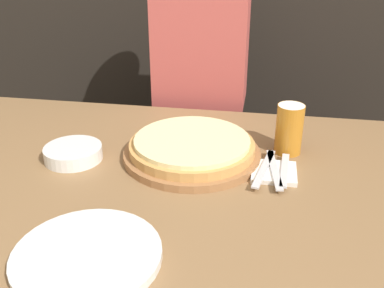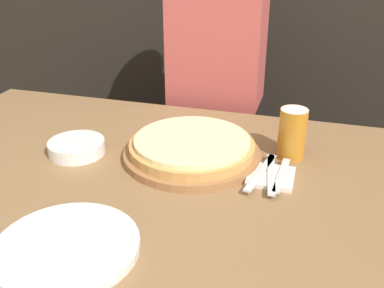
% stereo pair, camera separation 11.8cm
% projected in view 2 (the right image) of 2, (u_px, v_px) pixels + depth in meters
% --- Properties ---
extents(dining_table, '(1.57, 0.95, 0.70)m').
position_uv_depth(dining_table, '(169.00, 288.00, 1.25)').
color(dining_table, olive).
rests_on(dining_table, ground_plane).
extents(pizza_on_board, '(0.36, 0.36, 0.06)m').
position_uv_depth(pizza_on_board, '(192.00, 149.00, 1.18)').
color(pizza_on_board, '#99663D').
rests_on(pizza_on_board, dining_table).
extents(beer_glass, '(0.07, 0.07, 0.14)m').
position_uv_depth(beer_glass, '(292.00, 132.00, 1.17)').
color(beer_glass, '#B7701E').
rests_on(beer_glass, dining_table).
extents(dinner_plate, '(0.28, 0.28, 0.02)m').
position_uv_depth(dinner_plate, '(67.00, 247.00, 0.85)').
color(dinner_plate, silver).
rests_on(dinner_plate, dining_table).
extents(side_bowl, '(0.15, 0.15, 0.04)m').
position_uv_depth(side_bowl, '(77.00, 147.00, 1.21)').
color(side_bowl, silver).
rests_on(side_bowl, dining_table).
extents(napkin_stack, '(0.11, 0.11, 0.01)m').
position_uv_depth(napkin_stack, '(271.00, 177.00, 1.09)').
color(napkin_stack, white).
rests_on(napkin_stack, dining_table).
extents(fork, '(0.06, 0.20, 0.00)m').
position_uv_depth(fork, '(261.00, 172.00, 1.10)').
color(fork, silver).
rests_on(fork, napkin_stack).
extents(dinner_knife, '(0.04, 0.20, 0.00)m').
position_uv_depth(dinner_knife, '(271.00, 174.00, 1.09)').
color(dinner_knife, silver).
rests_on(dinner_knife, napkin_stack).
extents(spoon, '(0.03, 0.17, 0.00)m').
position_uv_depth(spoon, '(282.00, 175.00, 1.08)').
color(spoon, silver).
rests_on(spoon, napkin_stack).
extents(diner_person, '(0.32, 0.20, 1.29)m').
position_uv_depth(diner_person, '(216.00, 111.00, 1.66)').
color(diner_person, '#33333D').
rests_on(diner_person, ground_plane).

